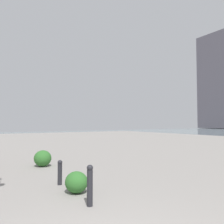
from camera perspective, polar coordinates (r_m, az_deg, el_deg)
The scene contains 4 objects.
bollard_near at distance 4.93m, azimuth -5.53°, elevation -17.47°, with size 0.13×0.13×0.84m.
bollard_mid at distance 6.65m, azimuth -12.82°, elevation -14.27°, with size 0.13×0.13×0.67m.
shrub_low at distance 9.47m, azimuth -16.84°, elevation -10.95°, with size 0.73×0.66×0.62m.
shrub_round at distance 5.87m, azimuth -8.83°, elevation -16.83°, with size 0.60×0.54×0.51m.
Camera 1 is at (-1.97, 1.13, 1.70)m, focal length 36.83 mm.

